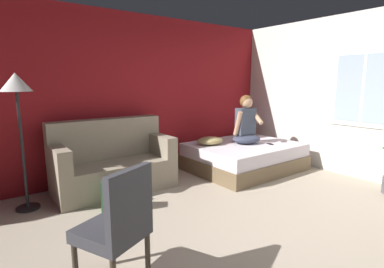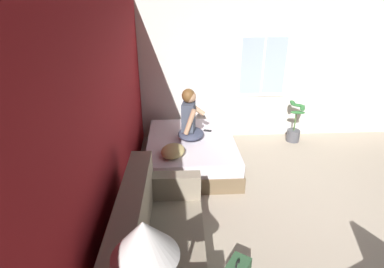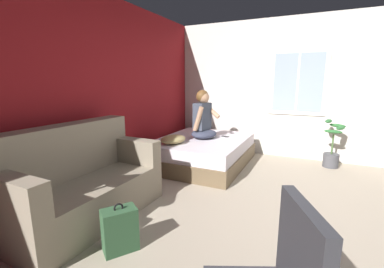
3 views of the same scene
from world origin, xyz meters
name	(u,v)px [view 3 (image 3 of 3)]	position (x,y,z in m)	size (l,w,h in m)	color
ground_plane	(312,235)	(0.00, 0.00, 0.00)	(40.00, 40.00, 0.00)	tan
wall_back_accent	(88,93)	(0.00, 2.90, 1.35)	(10.56, 0.16, 2.70)	maroon
wall_side_with_window	(320,90)	(2.86, 0.01, 1.35)	(0.19, 7.03, 2.70)	silver
bed	(203,151)	(1.63, 1.87, 0.24)	(1.92, 1.53, 0.48)	brown
couch	(83,184)	(-0.70, 2.33, 0.39)	(1.72, 0.86, 1.04)	gray
person_seated	(203,119)	(1.67, 1.89, 0.84)	(0.59, 0.53, 0.88)	#383D51
backpack	(120,230)	(-0.98, 1.58, 0.19)	(0.35, 0.34, 0.46)	#2D5133
throw_pillow	(173,139)	(1.07, 2.18, 0.55)	(0.48, 0.36, 0.14)	tan
cell_phone	(225,136)	(1.96, 1.55, 0.48)	(0.07, 0.14, 0.01)	black
potted_plant	(332,151)	(2.44, -0.27, 0.30)	(0.39, 0.37, 0.85)	#4C4C51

